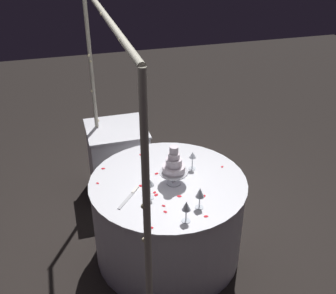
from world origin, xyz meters
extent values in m
plane|color=black|center=(0.00, 0.00, 0.00)|extent=(12.00, 12.00, 0.00)
cylinder|color=#B7B29E|center=(-1.08, 0.41, 1.02)|extent=(0.04, 0.04, 2.05)
cylinder|color=#B7B29E|center=(1.08, 0.41, 1.02)|extent=(0.04, 0.04, 2.05)
cylinder|color=#B7B29E|center=(0.00, 0.41, 2.05)|extent=(2.17, 0.04, 0.04)
sphere|color=#F9EAB2|center=(1.08, 0.43, 1.12)|extent=(0.02, 0.02, 0.02)
sphere|color=#F9EAB2|center=(-0.69, 0.42, 2.05)|extent=(0.02, 0.02, 0.02)
sphere|color=#F9EAB2|center=(-1.08, 0.43, 1.19)|extent=(0.02, 0.02, 0.02)
sphere|color=#F9EAB2|center=(1.07, 0.43, 1.46)|extent=(0.02, 0.02, 0.02)
sphere|color=#F9EAB2|center=(-0.11, 0.43, 2.05)|extent=(0.02, 0.02, 0.02)
sphere|color=#F9EAB2|center=(1.08, 0.40, 0.80)|extent=(0.02, 0.02, 0.02)
sphere|color=#F9EAB2|center=(-1.09, 0.43, 1.40)|extent=(0.02, 0.02, 0.02)
sphere|color=#F9EAB2|center=(1.07, 0.42, 1.41)|extent=(0.02, 0.02, 0.02)
cylinder|color=white|center=(0.00, 0.00, 0.36)|extent=(1.22, 1.22, 0.71)
cylinder|color=white|center=(0.00, 0.00, 0.72)|extent=(1.24, 1.24, 0.02)
cube|color=white|center=(1.01, 0.24, 0.36)|extent=(0.56, 0.56, 0.72)
cube|color=white|center=(1.01, 0.24, 0.73)|extent=(0.58, 0.58, 0.02)
cylinder|color=silver|center=(-0.04, -0.03, 0.74)|extent=(0.11, 0.11, 0.01)
cylinder|color=silver|center=(-0.04, -0.03, 0.79)|extent=(0.02, 0.02, 0.09)
cylinder|color=silver|center=(-0.04, -0.03, 0.84)|extent=(0.22, 0.22, 0.01)
cylinder|color=white|center=(-0.04, -0.03, 0.87)|extent=(0.17, 0.17, 0.05)
cylinder|color=white|center=(-0.04, -0.03, 0.93)|extent=(0.12, 0.12, 0.06)
cylinder|color=white|center=(-0.04, -0.03, 0.98)|extent=(0.09, 0.09, 0.05)
cylinder|color=white|center=(-0.04, -0.03, 1.03)|extent=(0.07, 0.07, 0.06)
cylinder|color=silver|center=(-0.49, 0.02, 0.74)|extent=(0.06, 0.06, 0.00)
cylinder|color=silver|center=(-0.49, 0.02, 0.78)|extent=(0.01, 0.01, 0.09)
cone|color=silver|center=(-0.49, 0.02, 0.87)|extent=(0.06, 0.06, 0.07)
cylinder|color=silver|center=(-0.17, 0.19, 0.74)|extent=(0.06, 0.06, 0.00)
cylinder|color=silver|center=(-0.17, 0.19, 0.79)|extent=(0.01, 0.01, 0.11)
cone|color=silver|center=(-0.17, 0.19, 0.87)|extent=(0.07, 0.07, 0.05)
cylinder|color=silver|center=(-0.38, -0.12, 0.74)|extent=(0.06, 0.06, 0.00)
cylinder|color=silver|center=(-0.38, -0.12, 0.78)|extent=(0.01, 0.01, 0.09)
cone|color=silver|center=(-0.38, -0.12, 0.87)|extent=(0.06, 0.06, 0.07)
cylinder|color=silver|center=(0.12, -0.24, 0.74)|extent=(0.06, 0.06, 0.00)
cylinder|color=silver|center=(0.12, -0.24, 0.79)|extent=(0.01, 0.01, 0.10)
cone|color=silver|center=(0.12, -0.24, 0.87)|extent=(0.06, 0.06, 0.05)
cube|color=silver|center=(-0.16, 0.36, 0.74)|extent=(0.18, 0.16, 0.01)
cube|color=white|center=(-0.05, 0.27, 0.74)|extent=(0.08, 0.07, 0.01)
ellipsoid|color=red|center=(-0.29, 0.12, 0.74)|extent=(0.04, 0.03, 0.00)
ellipsoid|color=red|center=(-0.22, -0.02, 0.74)|extent=(0.04, 0.04, 0.00)
ellipsoid|color=red|center=(-0.36, 0.12, 0.74)|extent=(0.04, 0.03, 0.00)
ellipsoid|color=red|center=(0.32, 0.46, 0.74)|extent=(0.03, 0.04, 0.00)
ellipsoid|color=red|center=(0.45, 0.12, 0.74)|extent=(0.03, 0.02, 0.00)
ellipsoid|color=red|center=(0.45, -0.20, 0.74)|extent=(0.03, 0.03, 0.00)
ellipsoid|color=red|center=(0.12, 0.53, 0.74)|extent=(0.03, 0.03, 0.00)
ellipsoid|color=red|center=(0.20, -0.17, 0.74)|extent=(0.03, 0.04, 0.00)
ellipsoid|color=red|center=(-0.01, 0.22, 0.74)|extent=(0.05, 0.05, 0.00)
ellipsoid|color=red|center=(0.12, 0.06, 0.74)|extent=(0.04, 0.04, 0.00)
ellipsoid|color=red|center=(-0.50, 0.26, 0.74)|extent=(0.03, 0.04, 0.00)
ellipsoid|color=red|center=(-0.49, -0.13, 0.74)|extent=(0.03, 0.04, 0.00)
ellipsoid|color=red|center=(0.19, 0.13, 0.74)|extent=(0.04, 0.03, 0.00)
ellipsoid|color=red|center=(0.31, 0.11, 0.74)|extent=(0.04, 0.03, 0.00)
ellipsoid|color=red|center=(-0.27, -0.20, 0.74)|extent=(0.04, 0.04, 0.00)
ellipsoid|color=red|center=(0.07, -0.49, 0.74)|extent=(0.03, 0.03, 0.00)
ellipsoid|color=red|center=(-0.15, 0.14, 0.74)|extent=(0.04, 0.04, 0.00)
ellipsoid|color=red|center=(-0.12, 0.14, 0.74)|extent=(0.03, 0.03, 0.00)
camera|label=1|loc=(-2.51, 0.72, 2.53)|focal=43.23mm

